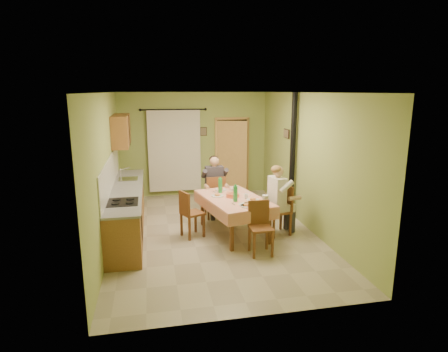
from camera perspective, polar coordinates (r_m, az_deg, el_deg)
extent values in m
cube|color=tan|center=(7.76, -1.69, -8.56)|extent=(4.00, 6.00, 0.01)
cube|color=#99AB58|center=(10.29, -4.55, 4.83)|extent=(4.00, 0.04, 2.80)
cube|color=#99AB58|center=(4.52, 4.61, -5.63)|extent=(4.00, 0.04, 2.80)
cube|color=#99AB58|center=(7.31, -17.41, 0.97)|extent=(0.04, 6.00, 2.80)
cube|color=#99AB58|center=(7.93, 12.65, 2.15)|extent=(0.04, 6.00, 2.80)
cube|color=white|center=(7.22, -1.83, 12.61)|extent=(4.00, 6.00, 0.04)
cube|color=brown|center=(7.91, -14.49, -5.16)|extent=(0.60, 3.60, 0.88)
cube|color=gray|center=(7.78, -14.68, -1.94)|extent=(0.64, 3.64, 0.04)
cube|color=white|center=(7.73, -16.93, 0.34)|extent=(0.02, 3.60, 0.66)
cube|color=silver|center=(8.55, -14.40, -0.50)|extent=(0.42, 0.42, 0.03)
cube|color=black|center=(6.81, -15.14, -3.85)|extent=(0.52, 0.56, 0.02)
cube|color=black|center=(6.95, -12.45, -7.51)|extent=(0.01, 0.55, 0.55)
cube|color=brown|center=(8.89, -15.40, 6.71)|extent=(0.35, 1.40, 0.70)
cylinder|color=black|center=(10.03, -7.73, 10.00)|extent=(1.70, 0.04, 0.04)
cube|color=silver|center=(10.17, -7.55, 3.80)|extent=(1.40, 0.06, 2.20)
cube|color=black|center=(10.51, 1.20, 2.99)|extent=(0.84, 0.03, 2.06)
cube|color=tan|center=(10.41, -1.21, 2.89)|extent=(0.06, 0.06, 2.12)
cube|color=tan|center=(10.60, 3.60, 3.05)|extent=(0.06, 0.06, 2.12)
cube|color=tan|center=(10.36, 1.24, 8.76)|extent=(0.96, 0.06, 0.06)
cube|color=tan|center=(10.35, 1.25, 2.78)|extent=(0.78, 0.32, 2.04)
cube|color=#E4957A|center=(7.44, 1.50, -3.47)|extent=(1.40, 1.93, 0.04)
cube|color=#E4957A|center=(6.74, 4.70, -6.26)|extent=(1.02, 0.25, 0.22)
cube|color=#E4957A|center=(8.23, -1.12, -2.65)|extent=(1.02, 0.25, 0.22)
cube|color=#E4957A|center=(7.27, -2.22, -4.77)|extent=(0.40, 1.70, 0.22)
cube|color=#E4957A|center=(7.70, 4.99, -3.80)|extent=(0.40, 1.70, 0.22)
cylinder|color=white|center=(7.99, -0.53, -2.09)|extent=(0.25, 0.25, 0.02)
ellipsoid|color=#CC7233|center=(7.99, -0.53, -1.95)|extent=(0.12, 0.12, 0.05)
cylinder|color=white|center=(6.89, 3.49, -4.58)|extent=(0.25, 0.25, 0.02)
ellipsoid|color=#CC7233|center=(6.88, 3.49, -4.41)|extent=(0.12, 0.12, 0.05)
cylinder|color=white|center=(7.26, 4.40, -3.68)|extent=(0.25, 0.25, 0.02)
ellipsoid|color=#CC7233|center=(7.25, 4.40, -3.52)|extent=(0.12, 0.12, 0.05)
cylinder|color=white|center=(7.53, -1.01, -3.04)|extent=(0.25, 0.25, 0.02)
ellipsoid|color=#CC7233|center=(7.52, -1.01, -2.89)|extent=(0.12, 0.12, 0.05)
cylinder|color=#F87043|center=(7.47, 1.33, -2.93)|extent=(0.26, 0.26, 0.08)
cylinder|color=white|center=(6.96, 3.46, -4.40)|extent=(0.28, 0.28, 0.02)
cube|color=tan|center=(7.01, 3.58, -4.10)|extent=(0.07, 0.07, 0.03)
cube|color=tan|center=(6.98, 3.46, -4.18)|extent=(0.04, 0.06, 0.03)
cube|color=tan|center=(6.99, 3.40, -4.15)|extent=(0.07, 0.07, 0.03)
cylinder|color=silver|center=(7.36, 3.40, -3.11)|extent=(0.07, 0.07, 0.10)
cylinder|color=silver|center=(7.76, 1.38, -2.24)|extent=(0.07, 0.07, 0.10)
cylinder|color=white|center=(6.84, 6.30, -3.80)|extent=(0.11, 0.11, 0.22)
cylinder|color=silver|center=(6.83, 6.31, -3.56)|extent=(0.02, 0.02, 0.30)
cube|color=brown|center=(8.51, -1.44, -3.18)|extent=(0.43, 0.43, 0.04)
cube|color=brown|center=(8.26, -1.18, -1.80)|extent=(0.42, 0.05, 0.48)
cube|color=brown|center=(6.64, 5.65, -7.93)|extent=(0.39, 0.39, 0.04)
cube|color=brown|center=(6.72, 5.28, -5.50)|extent=(0.39, 0.04, 0.44)
cube|color=brown|center=(7.59, 8.19, -5.32)|extent=(0.51, 0.51, 0.04)
cube|color=brown|center=(7.61, 9.56, -3.19)|extent=(0.12, 0.44, 0.50)
cube|color=brown|center=(7.42, -4.85, -5.67)|extent=(0.50, 0.50, 0.04)
cube|color=brown|center=(7.26, -6.06, -4.12)|extent=(0.19, 0.37, 0.44)
cube|color=#38333D|center=(8.39, -1.31, -2.84)|extent=(0.37, 0.41, 0.16)
cube|color=#38333D|center=(8.43, -1.50, -0.32)|extent=(0.41, 0.23, 0.54)
sphere|color=tan|center=(8.34, -1.50, 2.28)|extent=(0.21, 0.21, 0.21)
ellipsoid|color=black|center=(8.37, -1.56, 2.60)|extent=(0.21, 0.21, 0.16)
cube|color=silver|center=(7.62, 8.86, -4.65)|extent=(0.46, 0.43, 0.16)
cube|color=silver|center=(7.45, 8.10, -2.21)|extent=(0.29, 0.43, 0.54)
sphere|color=tan|center=(7.37, 8.26, 0.73)|extent=(0.21, 0.21, 0.21)
ellipsoid|color=olive|center=(7.34, 8.00, 1.01)|extent=(0.21, 0.21, 0.16)
cylinder|color=black|center=(8.44, 10.39, 2.89)|extent=(0.12, 0.12, 2.80)
cylinder|color=black|center=(8.74, 10.06, -5.21)|extent=(0.24, 0.24, 0.30)
cube|color=black|center=(10.25, -3.16, 6.79)|extent=(0.19, 0.03, 0.23)
cube|color=brown|center=(8.96, 9.52, 6.40)|extent=(0.03, 0.31, 0.21)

